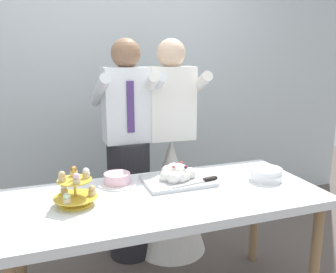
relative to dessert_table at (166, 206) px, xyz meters
The scene contains 8 objects.
rear_wall 1.65m from the dessert_table, 90.00° to the left, with size 5.20×0.10×2.90m, color silver.
dessert_table is the anchor object (origin of this frame).
cupcake_stand 0.52m from the dessert_table, behind, with size 0.23×0.23×0.21m.
main_cake_tray 0.24m from the dessert_table, 50.64° to the left, with size 0.43×0.31×0.12m.
plate_stack 0.69m from the dessert_table, ahead, with size 0.20×0.21×0.08m.
round_cake 0.35m from the dessert_table, 132.80° to the left, with size 0.24×0.24×0.07m.
person_groom 0.72m from the dessert_table, 93.48° to the left, with size 0.46×0.49×1.66m.
person_bride 0.76m from the dessert_table, 67.65° to the left, with size 0.56×0.56×1.66m.
Camera 1 is at (-0.65, -1.84, 1.58)m, focal length 39.04 mm.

